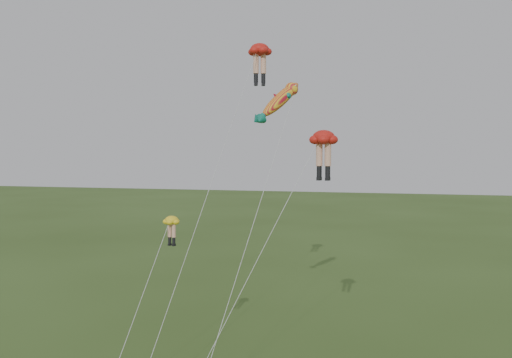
# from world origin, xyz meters

# --- Properties ---
(legs_kite_red_high) EXTENTS (4.29, 14.92, 20.62)m
(legs_kite_red_high) POSITION_xyz_m (1.29, 12.01, 19.76)
(legs_kite_red_high) COLOR red
(legs_kite_red_high) RESTS_ON ground
(legs_kite_red_mid) EXTENTS (7.42, 6.18, 14.26)m
(legs_kite_red_mid) POSITION_xyz_m (6.94, 3.80, 13.50)
(legs_kite_red_mid) COLOR red
(legs_kite_red_mid) RESTS_ON ground
(legs_kite_yellow) EXTENTS (2.48, 5.83, 9.44)m
(legs_kite_yellow) POSITION_xyz_m (-1.63, 3.04, 8.70)
(legs_kite_yellow) COLOR yellow
(legs_kite_yellow) RESTS_ON ground
(fish_kite) EXTENTS (3.67, 11.89, 17.78)m
(fish_kite) POSITION_xyz_m (3.63, 8.38, 16.26)
(fish_kite) COLOR yellow
(fish_kite) RESTS_ON ground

